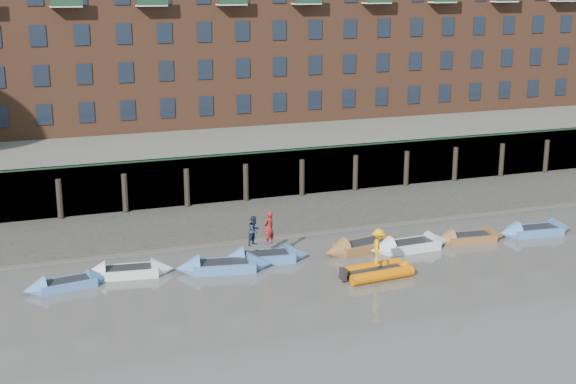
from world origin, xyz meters
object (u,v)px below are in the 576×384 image
rowboat_1 (129,271)px  person_rower_a (269,228)px  rowboat_0 (67,284)px  rowboat_6 (470,238)px  rowboat_7 (536,231)px  rowboat_2 (224,266)px  rowboat_5 (410,246)px  rib_tender (379,271)px  rowboat_4 (364,246)px  person_rower_b (254,231)px  person_rib_crew (379,247)px  rowboat_3 (265,257)px

rowboat_1 → person_rower_a: 7.54m
person_rower_a → rowboat_0: bearing=-27.0°
rowboat_0 → rowboat_6: (22.21, -0.52, 0.01)m
rowboat_1 → rowboat_7: bearing=4.0°
rowboat_2 → rowboat_5: 10.56m
rowboat_0 → person_rower_a: (10.43, 0.30, 1.62)m
rowboat_2 → rowboat_5: (10.55, -0.34, -0.00)m
rib_tender → rowboat_1: bearing=155.1°
rowboat_6 → rowboat_5: bearing=-172.1°
rowboat_4 → person_rower_b: (-6.20, 0.31, 1.46)m
rowboat_1 → rowboat_5: 15.30m
rowboat_2 → person_rib_crew: bearing=-15.5°
rowboat_2 → rowboat_7: (18.75, -0.42, -0.01)m
rowboat_3 → rowboat_6: bearing=3.5°
rowboat_6 → person_rib_crew: size_ratio=2.38×
rowboat_5 → rowboat_7: 8.20m
rib_tender → person_rib_crew: size_ratio=2.02×
rowboat_2 → rowboat_6: (14.45, -0.21, -0.03)m
rowboat_3 → person_rower_a: (0.22, -0.00, 1.59)m
rowboat_3 → rowboat_4: rowboat_4 is taller
rowboat_1 → person_rower_b: person_rower_b is taller
rowboat_4 → person_rib_crew: (-1.01, -3.83, 1.29)m
person_rib_crew → rowboat_2: bearing=87.3°
rowboat_6 → person_rib_crew: person_rib_crew is taller
person_rower_a → person_rower_b: (-0.77, 0.15, -0.11)m
rowboat_3 → rowboat_1: bearing=-175.3°
rowboat_4 → rowboat_3: bearing=168.2°
rib_tender → person_rower_a: bearing=133.3°
person_rower_a → rowboat_7: bearing=147.7°
rowboat_2 → rowboat_6: 14.45m
rowboat_0 → person_rower_a: bearing=-7.3°
rowboat_3 → rowboat_4: 5.65m
rowboat_2 → rib_tender: (7.13, -3.41, 0.03)m
rib_tender → rowboat_7: bearing=9.7°
rowboat_2 → rib_tender: bearing=-15.6°
rowboat_5 → rowboat_6: rowboat_5 is taller
rowboat_2 → rowboat_6: bearing=9.2°
rowboat_1 → rowboat_3: bearing=4.7°
rowboat_4 → rowboat_6: bearing=-16.1°
rowboat_0 → rib_tender: size_ratio=1.13×
rowboat_0 → rib_tender: bearing=-23.0°
rowboat_0 → rowboat_3: size_ratio=0.88×
rowboat_4 → rowboat_7: (10.66, -0.87, -0.01)m
rowboat_2 → rib_tender: 7.90m
rowboat_5 → rowboat_6: 3.90m
person_rower_b → rowboat_0: bearing=148.3°
person_rib_crew → rowboat_0: bearing=98.8°
rowboat_2 → person_rib_crew: (7.08, -3.38, 1.30)m
rowboat_2 → rib_tender: size_ratio=1.34×
rowboat_0 → rowboat_2: 7.77m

